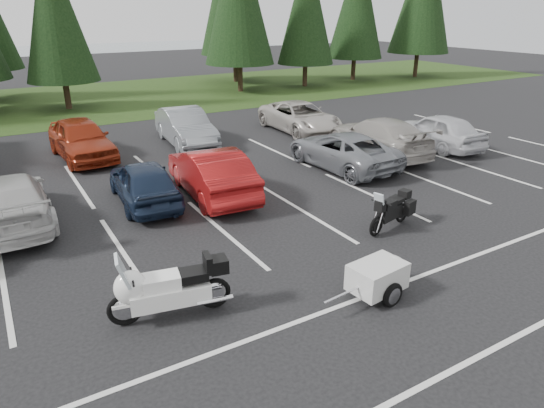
{
  "coord_description": "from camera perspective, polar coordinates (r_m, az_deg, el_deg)",
  "views": [
    {
      "loc": [
        -4.54,
        -10.05,
        5.73
      ],
      "look_at": [
        1.17,
        -0.5,
        1.2
      ],
      "focal_mm": 32.0,
      "sensor_mm": 36.0,
      "label": 1
    }
  ],
  "objects": [
    {
      "name": "car_far_2",
      "position": [
        21.15,
        -21.53,
        7.14
      ],
      "size": [
        2.19,
        4.85,
        1.62
      ],
      "primitive_type": "imported",
      "rotation": [
        0.0,
        0.0,
        0.06
      ],
      "color": "maroon",
      "rests_on": "ground"
    },
    {
      "name": "grass_strip",
      "position": [
        34.82,
        -23.41,
        10.91
      ],
      "size": [
        80.0,
        16.0,
        0.01
      ],
      "primitive_type": "cube",
      "color": "#1C3510",
      "rests_on": "ground"
    },
    {
      "name": "conifer_5",
      "position": [
        31.97,
        -24.3,
        20.17
      ],
      "size": [
        4.14,
        4.14,
        9.63
      ],
      "color": "#332316",
      "rests_on": "ground"
    },
    {
      "name": "cargo_trailer",
      "position": [
        10.6,
        12.24,
        -8.7
      ],
      "size": [
        1.78,
        1.13,
        0.78
      ],
      "primitive_type": null,
      "rotation": [
        0.0,
        0.0,
        0.11
      ],
      "color": "silver",
      "rests_on": "ground"
    },
    {
      "name": "car_near_6",
      "position": [
        18.77,
        8.27,
        6.31
      ],
      "size": [
        2.45,
        4.99,
        1.36
      ],
      "primitive_type": "imported",
      "rotation": [
        0.0,
        0.0,
        3.18
      ],
      "color": "slate",
      "rests_on": "ground"
    },
    {
      "name": "lake_water",
      "position": [
        65.86,
        -24.23,
        15.31
      ],
      "size": [
        70.0,
        50.0,
        0.02
      ],
      "primitive_type": "cube",
      "color": "gray",
      "rests_on": "ground"
    },
    {
      "name": "car_near_5",
      "position": [
        15.8,
        -7.16,
        3.72
      ],
      "size": [
        2.06,
        4.88,
        1.57
      ],
      "primitive_type": "imported",
      "rotation": [
        0.0,
        0.0,
        3.06
      ],
      "color": "maroon",
      "rests_on": "ground"
    },
    {
      "name": "car_near_3",
      "position": [
        15.4,
        -28.51,
        0.35
      ],
      "size": [
        2.03,
        4.98,
        1.44
      ],
      "primitive_type": "imported",
      "rotation": [
        0.0,
        0.0,
        3.14
      ],
      "color": "beige",
      "rests_on": "ground"
    },
    {
      "name": "car_far_4",
      "position": [
        24.28,
        3.32,
        10.17
      ],
      "size": [
        2.52,
        5.17,
        1.42
      ],
      "primitive_type": "imported",
      "rotation": [
        0.0,
        0.0,
        -0.03
      ],
      "color": "#B6AFA7",
      "rests_on": "ground"
    },
    {
      "name": "stall_markings",
      "position": [
        14.09,
        -9.36,
        -2.15
      ],
      "size": [
        32.0,
        16.0,
        0.01
      ],
      "primitive_type": "cube",
      "color": "silver",
      "rests_on": "ground"
    },
    {
      "name": "car_far_3",
      "position": [
        22.16,
        -10.13,
        8.91
      ],
      "size": [
        2.05,
        4.89,
        1.57
      ],
      "primitive_type": "imported",
      "rotation": [
        0.0,
        0.0,
        -0.08
      ],
      "color": "gray",
      "rests_on": "ground"
    },
    {
      "name": "conifer_8",
      "position": [
        42.72,
        10.02,
        22.43
      ],
      "size": [
        4.53,
        4.53,
        10.56
      ],
      "color": "#332316",
      "rests_on": "ground"
    },
    {
      "name": "adventure_motorcycle",
      "position": [
        13.67,
        13.77,
        -0.46
      ],
      "size": [
        2.17,
        1.19,
        1.25
      ],
      "primitive_type": null,
      "rotation": [
        0.0,
        0.0,
        0.24
      ],
      "color": "black",
      "rests_on": "ground"
    },
    {
      "name": "touring_motorcycle",
      "position": [
        9.76,
        -11.99,
        -9.15
      ],
      "size": [
        2.8,
        1.34,
        1.49
      ],
      "primitive_type": null,
      "rotation": [
        0.0,
        0.0,
        -0.2
      ],
      "color": "white",
      "rests_on": "ground"
    },
    {
      "name": "conifer_7",
      "position": [
        38.73,
        4.1,
        22.21
      ],
      "size": [
        4.27,
        4.27,
        9.94
      ],
      "color": "#332316",
      "rests_on": "ground"
    },
    {
      "name": "car_near_4",
      "position": [
        15.58,
        -14.84,
        2.52
      ],
      "size": [
        1.93,
        4.19,
        1.39
      ],
      "primitive_type": "imported",
      "rotation": [
        0.0,
        0.0,
        3.07
      ],
      "color": "#162238",
      "rests_on": "ground"
    },
    {
      "name": "ground",
      "position": [
        12.43,
        -5.86,
        -5.45
      ],
      "size": [
        120.0,
        120.0,
        0.0
      ],
      "primitive_type": "plane",
      "color": "black",
      "rests_on": "ground"
    },
    {
      "name": "car_near_8",
      "position": [
        22.53,
        18.96,
        8.18
      ],
      "size": [
        2.11,
        4.53,
        1.5
      ],
      "primitive_type": "imported",
      "rotation": [
        0.0,
        0.0,
        3.06
      ],
      "color": "silver",
      "rests_on": "ground"
    },
    {
      "name": "car_near_7",
      "position": [
        20.75,
        12.39,
        7.79
      ],
      "size": [
        2.59,
        5.45,
        1.53
      ],
      "primitive_type": "imported",
      "rotation": [
        0.0,
        0.0,
        3.06
      ],
      "color": "#A19B94",
      "rests_on": "ground"
    }
  ]
}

